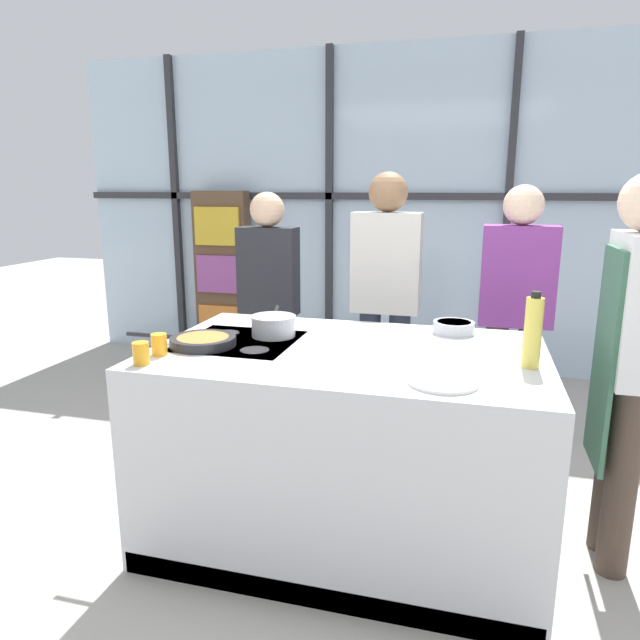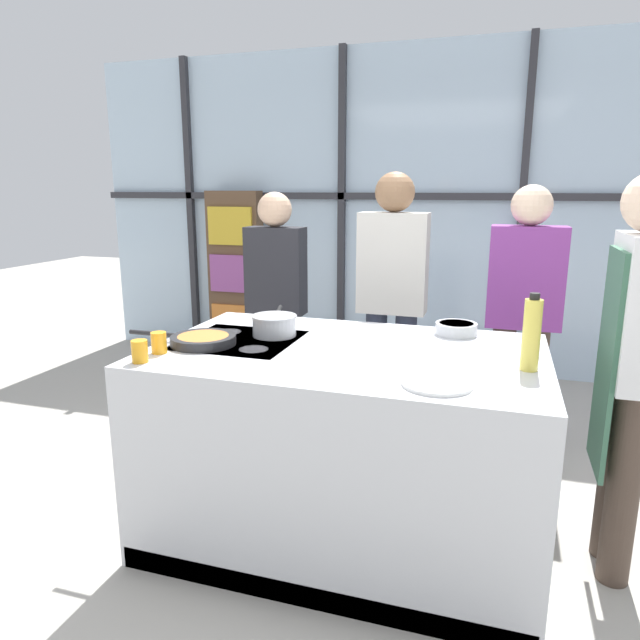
% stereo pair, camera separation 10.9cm
% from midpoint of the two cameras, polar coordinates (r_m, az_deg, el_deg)
% --- Properties ---
extents(ground_plane, '(18.00, 18.00, 0.00)m').
position_cam_midpoint_polar(ground_plane, '(2.93, 1.47, -20.31)').
color(ground_plane, '#ADA89E').
extents(back_window_wall, '(6.40, 0.10, 2.80)m').
position_cam_midpoint_polar(back_window_wall, '(5.14, 8.91, 10.62)').
color(back_window_wall, silver).
rests_on(back_window_wall, ground_plane).
extents(bookshelf, '(0.52, 0.19, 1.59)m').
position_cam_midpoint_polar(bookshelf, '(5.51, -10.25, 4.35)').
color(bookshelf, brown).
rests_on(bookshelf, ground_plane).
extents(demo_island, '(1.72, 1.09, 0.91)m').
position_cam_midpoint_polar(demo_island, '(2.70, 1.50, -12.24)').
color(demo_island, silver).
rests_on(demo_island, ground_plane).
extents(chef, '(0.23, 0.40, 1.68)m').
position_cam_midpoint_polar(chef, '(2.62, 27.57, -2.69)').
color(chef, '#47382D').
rests_on(chef, ground_plane).
extents(spectator_far_left, '(0.38, 0.22, 1.59)m').
position_cam_midpoint_polar(spectator_far_left, '(3.79, -5.96, 2.41)').
color(spectator_far_left, black).
rests_on(spectator_far_left, ground_plane).
extents(spectator_center_left, '(0.42, 0.24, 1.71)m').
position_cam_midpoint_polar(spectator_center_left, '(3.57, 5.72, 2.84)').
color(spectator_center_left, '#232838').
rests_on(spectator_center_left, ground_plane).
extents(spectator_center_right, '(0.42, 0.23, 1.63)m').
position_cam_midpoint_polar(spectator_center_right, '(3.54, 18.15, 1.33)').
color(spectator_center_right, '#47382D').
rests_on(spectator_center_right, ground_plane).
extents(frying_pan, '(0.54, 0.30, 0.04)m').
position_cam_midpoint_polar(frying_pan, '(2.65, -12.91, -2.05)').
color(frying_pan, '#232326').
rests_on(frying_pan, demo_island).
extents(saucepan, '(0.22, 0.40, 0.10)m').
position_cam_midpoint_polar(saucepan, '(2.76, -5.80, -0.51)').
color(saucepan, silver).
rests_on(saucepan, demo_island).
extents(white_plate, '(0.26, 0.26, 0.01)m').
position_cam_midpoint_polar(white_plate, '(2.14, 10.77, -6.11)').
color(white_plate, white).
rests_on(white_plate, demo_island).
extents(mixing_bowl, '(0.20, 0.20, 0.06)m').
position_cam_midpoint_polar(mixing_bowl, '(2.87, 12.18, -0.68)').
color(mixing_bowl, silver).
rests_on(mixing_bowl, demo_island).
extents(oil_bottle, '(0.07, 0.07, 0.31)m').
position_cam_midpoint_polar(oil_bottle, '(2.38, 19.29, -1.15)').
color(oil_bottle, '#E0CC4C').
rests_on(oil_bottle, demo_island).
extents(pepper_grinder, '(0.04, 0.04, 0.17)m').
position_cam_midpoint_polar(pepper_grinder, '(2.65, 19.03, -1.20)').
color(pepper_grinder, '#332319').
rests_on(pepper_grinder, demo_island).
extents(juice_glass_near, '(0.07, 0.07, 0.09)m').
position_cam_midpoint_polar(juice_glass_near, '(2.44, -18.70, -3.19)').
color(juice_glass_near, orange).
rests_on(juice_glass_near, demo_island).
extents(juice_glass_far, '(0.07, 0.07, 0.09)m').
position_cam_midpoint_polar(juice_glass_far, '(2.55, -16.97, -2.36)').
color(juice_glass_far, orange).
rests_on(juice_glass_far, demo_island).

